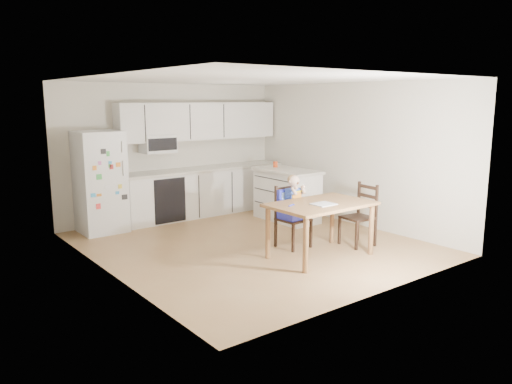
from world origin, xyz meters
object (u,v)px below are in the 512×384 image
object	(u,v)px
refrigerator	(100,182)
kitchen_island	(287,195)
red_cup	(275,164)
dining_table	(321,210)
chair_booster	(291,204)
chair_side	(363,210)

from	to	relation	value
refrigerator	kitchen_island	distance (m)	3.30
refrigerator	red_cup	world-z (taller)	refrigerator
kitchen_island	dining_table	bearing A→B (deg)	-118.65
refrigerator	chair_booster	bearing A→B (deg)	-53.31
refrigerator	chair_side	world-z (taller)	refrigerator
refrigerator	dining_table	size ratio (longest dim) A/B	1.17
kitchen_island	chair_side	xyz separation A→B (m)	(-0.11, -1.89, 0.06)
kitchen_island	chair_side	world-z (taller)	kitchen_island
kitchen_island	chair_side	size ratio (longest dim) A/B	1.36
kitchen_island	red_cup	bearing A→B (deg)	86.97
dining_table	chair_booster	distance (m)	0.62
refrigerator	dining_table	bearing A→B (deg)	-58.87
chair_side	red_cup	bearing A→B (deg)	-177.49
red_cup	chair_side	world-z (taller)	red_cup
chair_side	dining_table	bearing A→B (deg)	-81.74
kitchen_island	dining_table	xyz separation A→B (m)	(-1.05, -1.93, 0.19)
refrigerator	dining_table	xyz separation A→B (m)	(1.95, -3.23, -0.18)
red_cup	dining_table	xyz separation A→B (m)	(-1.07, -2.29, -0.33)
red_cup	refrigerator	bearing A→B (deg)	162.65
dining_table	chair_side	xyz separation A→B (m)	(0.94, 0.04, -0.14)
refrigerator	chair_booster	distance (m)	3.27
dining_table	kitchen_island	bearing A→B (deg)	61.35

